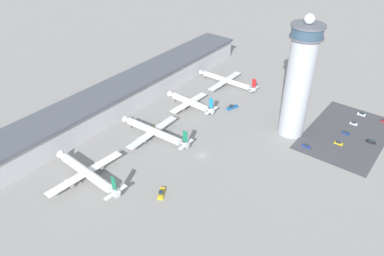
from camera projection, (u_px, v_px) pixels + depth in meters
The scene contains 17 objects.
ground_plane at pixel (202, 155), 194.71m from camera, with size 1000.00×1000.00×0.00m, color gray.
terminal_building at pixel (109, 102), 226.00m from camera, with size 238.71×25.00×15.11m.
control_tower at pixel (299, 81), 195.07m from camera, with size 16.91×16.91×67.25m.
parking_lot_surface at pixel (347, 134), 211.11m from camera, with size 64.00×40.00×0.01m, color #424247.
airplane_gate_alpha at pixel (87, 173), 176.37m from camera, with size 41.29×44.48×13.66m.
airplane_gate_bravo at pixel (154, 132), 205.27m from camera, with size 37.87×45.02×13.02m.
airplane_gate_charlie at pixel (190, 102), 232.66m from camera, with size 30.92×35.27×12.84m.
airplane_gate_delta at pixel (226, 81), 258.90m from camera, with size 34.96×45.19×11.36m.
service_truck_catering at pixel (155, 130), 212.71m from camera, with size 5.36×6.48×3.18m.
service_truck_fuel at pixel (232, 107), 234.32m from camera, with size 7.87×4.74×2.41m.
service_truck_baggage at pixel (162, 193), 169.93m from camera, with size 7.16×5.56×2.50m.
car_yellow_taxi at pixel (306, 146), 200.55m from camera, with size 2.01×4.49×1.39m.
car_black_suv at pixel (362, 114), 227.86m from camera, with size 1.90×4.79×1.55m.
car_red_hatchback at pixel (354, 123), 219.28m from camera, with size 1.89×4.26×1.50m.
car_grey_coupe at pixel (371, 142), 203.95m from camera, with size 2.00×4.81×1.53m.
car_navy_sedan at pixel (346, 133), 210.91m from camera, with size 1.90×4.07×1.37m.
car_maroon_suv at pixel (339, 143), 202.76m from camera, with size 1.91×4.64×1.51m.
Camera 1 is at (-125.44, -89.93, 119.67)m, focal length 35.00 mm.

